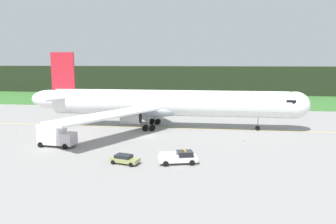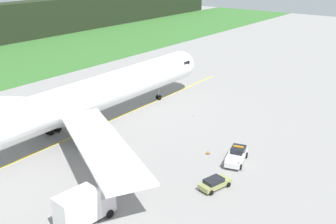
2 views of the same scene
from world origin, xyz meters
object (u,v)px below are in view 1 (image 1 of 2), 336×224
(ops_pickup_truck, at_px, (179,157))
(catering_truck, at_px, (56,135))
(staff_car, at_px, (125,159))
(apron_cone, at_px, (180,153))
(airliner, at_px, (165,103))

(ops_pickup_truck, xyz_separation_m, catering_truck, (-21.46, 5.91, 1.02))
(staff_car, bearing_deg, apron_cone, 37.12)
(ops_pickup_truck, distance_m, catering_truck, 22.28)
(airliner, distance_m, staff_car, 25.25)
(catering_truck, height_order, staff_car, catering_truck)
(staff_car, height_order, apron_cone, staff_car)
(ops_pickup_truck, bearing_deg, catering_truck, 164.61)
(airliner, height_order, ops_pickup_truck, airliner)
(airliner, bearing_deg, ops_pickup_truck, -75.94)
(staff_car, relative_size, apron_cone, 7.28)
(airliner, bearing_deg, apron_cone, -74.06)
(ops_pickup_truck, bearing_deg, staff_car, -171.18)
(airliner, xyz_separation_m, catering_truck, (-15.55, -17.71, -3.33))
(catering_truck, distance_m, apron_cone, 21.21)
(airliner, relative_size, apron_cone, 100.32)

